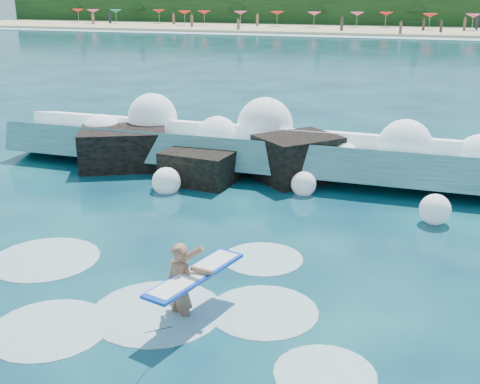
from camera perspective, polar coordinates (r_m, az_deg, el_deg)
The scene contains 11 objects.
ground at distance 12.72m, azimuth -9.38°, elevation -7.18°, with size 200.00×200.00×0.00m, color #071D3A.
beach at distance 88.39m, azimuth 15.36°, elevation 14.53°, with size 140.00×20.00×0.40m, color tan.
wet_band at distance 77.45m, azimuth 14.78°, elevation 13.98°, with size 140.00×5.00×0.08m, color silver.
treeline at distance 98.26m, azimuth 15.89°, elevation 16.18°, with size 140.00×4.00×5.00m, color black.
breaking_wave at distance 18.89m, azimuth 5.71°, elevation 3.50°, with size 19.57×2.98×1.69m.
rock_cluster at distance 18.83m, azimuth -3.99°, elevation 3.22°, with size 8.79×3.54×1.58m.
surfer_with_board at distance 10.62m, azimuth -5.40°, elevation -8.79°, with size 1.17×2.86×1.64m.
wave_spray at distance 18.89m, azimuth 4.15°, elevation 5.09°, with size 15.15×5.12×2.35m.
surf_foam at distance 11.60m, azimuth -8.73°, elevation -9.83°, with size 8.45×5.80×0.12m.
beach_umbrellas at distance 90.54m, azimuth 15.74°, elevation 15.89°, with size 111.19×6.82×0.50m.
beachgoers at distance 85.57m, azimuth 21.20°, elevation 14.46°, with size 100.98×13.74×1.93m.
Camera 1 is at (5.53, -10.06, 5.48)m, focal length 45.00 mm.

